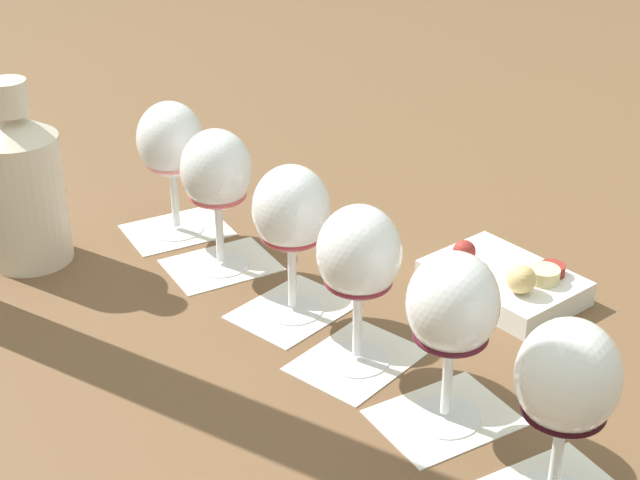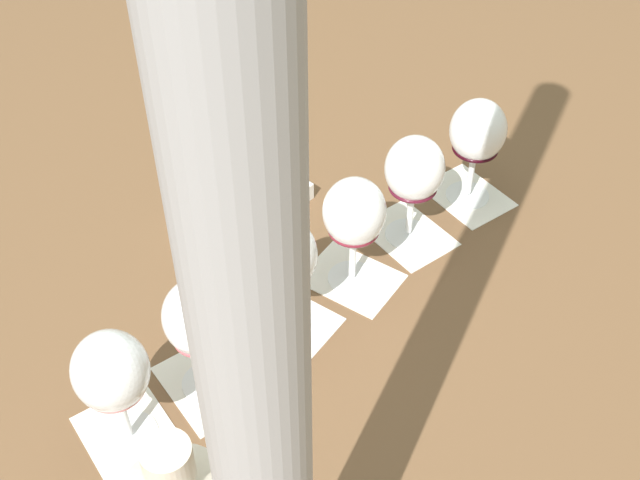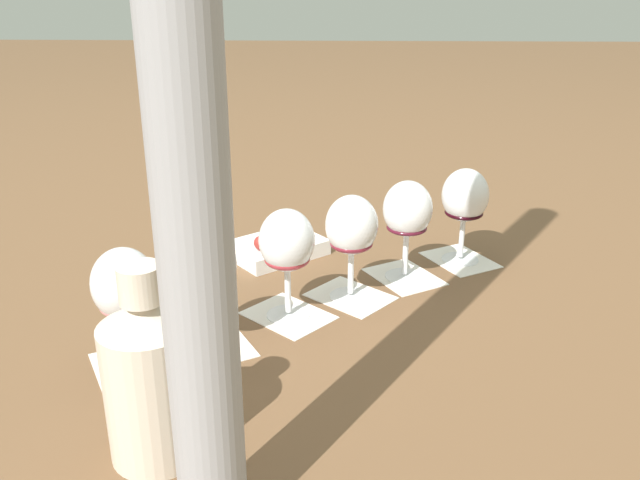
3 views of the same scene
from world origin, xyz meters
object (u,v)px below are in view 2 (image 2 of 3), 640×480
(snack_dish, at_px, (250,196))
(wine_glass_4, at_px, (414,173))
(wine_glass_2, at_px, (284,259))
(umbrella_pole, at_px, (238,214))
(wine_glass_3, at_px, (354,216))
(wine_glass_0, at_px, (112,376))
(wine_glass_5, at_px, (477,135))
(wine_glass_1, at_px, (199,321))

(snack_dish, bearing_deg, wine_glass_4, -111.98)
(wine_glass_2, relative_size, snack_dish, 0.84)
(wine_glass_2, relative_size, umbrella_pole, 0.15)
(wine_glass_3, bearing_deg, wine_glass_4, -49.90)
(wine_glass_0, relative_size, wine_glass_5, 1.00)
(wine_glass_2, height_order, wine_glass_3, same)
(wine_glass_2, height_order, wine_glass_4, same)
(wine_glass_1, height_order, snack_dish, wine_glass_1)
(wine_glass_3, distance_m, snack_dish, 0.22)
(wine_glass_3, xyz_separation_m, wine_glass_5, (0.15, -0.19, 0.00))
(wine_glass_0, xyz_separation_m, wine_glass_2, (0.14, -0.18, 0.00))
(wine_glass_2, bearing_deg, wine_glass_0, 128.34)
(wine_glass_0, distance_m, wine_glass_3, 0.34)
(wine_glass_1, distance_m, umbrella_pole, 0.53)
(wine_glass_3, distance_m, wine_glass_4, 0.11)
(wine_glass_2, bearing_deg, wine_glass_5, -53.10)
(umbrella_pole, bearing_deg, wine_glass_3, -15.36)
(umbrella_pole, bearing_deg, wine_glass_0, 30.39)
(wine_glass_0, xyz_separation_m, snack_dish, (0.37, -0.15, -0.09))
(wine_glass_4, bearing_deg, umbrella_pole, 158.11)
(wine_glass_1, height_order, umbrella_pole, umbrella_pole)
(wine_glass_1, xyz_separation_m, snack_dish, (0.31, -0.06, -0.09))
(wine_glass_1, distance_m, wine_glass_3, 0.24)
(wine_glass_1, xyz_separation_m, wine_glass_3, (0.15, -0.19, -0.00))
(wine_glass_0, height_order, wine_glass_2, same)
(wine_glass_1, xyz_separation_m, wine_glass_5, (0.29, -0.37, 0.00))
(wine_glass_1, relative_size, wine_glass_3, 1.00)
(wine_glass_3, bearing_deg, umbrella_pole, 164.64)
(umbrella_pole, bearing_deg, wine_glass_5, -27.54)
(wine_glass_5, bearing_deg, umbrella_pole, 152.46)
(wine_glass_0, relative_size, wine_glass_2, 1.00)
(wine_glass_2, bearing_deg, snack_dish, 8.83)
(wine_glass_3, height_order, wine_glass_4, same)
(wine_glass_3, xyz_separation_m, wine_glass_4, (0.07, -0.09, 0.00))
(wine_glass_2, height_order, umbrella_pole, umbrella_pole)
(wine_glass_1, relative_size, wine_glass_4, 1.00)
(wine_glass_0, height_order, wine_glass_4, same)
(wine_glass_0, distance_m, wine_glass_4, 0.46)
(wine_glass_0, relative_size, wine_glass_1, 1.00)
(snack_dish, bearing_deg, wine_glass_0, 158.12)
(wine_glass_4, bearing_deg, wine_glass_5, -54.59)
(wine_glass_5, bearing_deg, wine_glass_1, 127.97)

